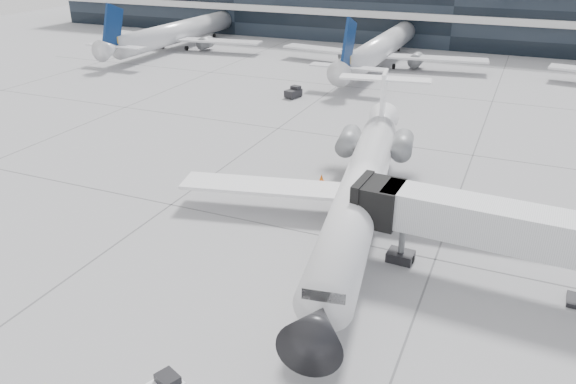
% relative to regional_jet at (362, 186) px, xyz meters
% --- Properties ---
extents(ground, '(220.00, 220.00, 0.00)m').
position_rel_regional_jet_xyz_m(ground, '(-4.01, -3.38, -2.66)').
color(ground, gray).
rests_on(ground, ground).
extents(terminal, '(170.00, 22.00, 10.00)m').
position_rel_regional_jet_xyz_m(terminal, '(-4.01, 78.62, 2.34)').
color(terminal, black).
rests_on(terminal, ground).
extents(bg_jet_left, '(32.00, 40.00, 9.60)m').
position_rel_regional_jet_xyz_m(bg_jet_left, '(-49.01, 51.62, -2.66)').
color(bg_jet_left, silver).
rests_on(bg_jet_left, ground).
extents(bg_jet_center, '(32.00, 40.00, 9.60)m').
position_rel_regional_jet_xyz_m(bg_jet_center, '(-12.01, 51.62, -2.66)').
color(bg_jet_center, silver).
rests_on(bg_jet_center, ground).
extents(regional_jet, '(27.01, 33.69, 7.79)m').
position_rel_regional_jet_xyz_m(regional_jet, '(0.00, 0.00, 0.00)').
color(regional_jet, white).
rests_on(regional_jet, ground).
extents(jet_bridge, '(16.27, 3.96, 5.22)m').
position_rel_regional_jet_xyz_m(jet_bridge, '(9.84, -4.69, 1.14)').
color(jet_bridge, silver).
rests_on(jet_bridge, ground).
extents(traffic_cone, '(0.52, 0.52, 0.62)m').
position_rel_regional_jet_xyz_m(traffic_cone, '(-4.98, 5.40, -2.37)').
color(traffic_cone, '#FF650D').
rests_on(traffic_cone, ground).
extents(far_tug, '(1.83, 2.44, 1.38)m').
position_rel_regional_jet_xyz_m(far_tug, '(-17.30, 28.72, -2.04)').
color(far_tug, black).
rests_on(far_tug, ground).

